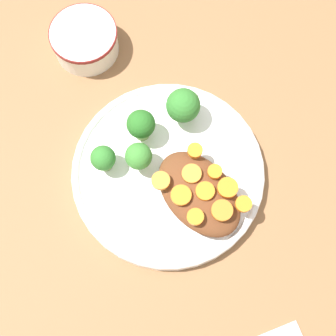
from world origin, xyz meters
name	(u,v)px	position (x,y,z in m)	size (l,w,h in m)	color
ground_plane	(168,176)	(0.00, 0.00, 0.00)	(4.00, 4.00, 0.00)	#8C603D
plate	(168,173)	(0.00, 0.00, 0.01)	(0.25, 0.25, 0.03)	white
dip_bowl	(85,40)	(0.23, -0.03, 0.02)	(0.10, 0.10, 0.04)	white
stew_mound	(199,193)	(-0.05, -0.01, 0.04)	(0.13, 0.08, 0.03)	brown
broccoli_floret_0	(141,125)	(0.06, -0.01, 0.05)	(0.04, 0.04, 0.05)	#759E51
broccoli_floret_1	(103,159)	(0.06, 0.06, 0.05)	(0.03, 0.03, 0.05)	#759E51
broccoli_floret_2	(183,106)	(0.05, -0.06, 0.06)	(0.04, 0.04, 0.06)	#7FA85B
broccoli_floret_3	(139,157)	(0.03, 0.02, 0.05)	(0.03, 0.03, 0.05)	#759E51
carrot_slice_0	(228,188)	(-0.07, -0.04, 0.06)	(0.03, 0.03, 0.01)	orange
carrot_slice_1	(222,210)	(-0.09, -0.01, 0.06)	(0.03, 0.03, 0.01)	orange
carrot_slice_2	(192,174)	(-0.03, -0.01, 0.06)	(0.02, 0.02, 0.00)	orange
carrot_slice_3	(205,191)	(-0.06, -0.01, 0.06)	(0.02, 0.02, 0.01)	orange
carrot_slice_4	(195,151)	(-0.01, -0.04, 0.06)	(0.02, 0.02, 0.01)	orange
carrot_slice_5	(195,217)	(-0.07, 0.02, 0.06)	(0.02, 0.02, 0.01)	orange
carrot_slice_6	(244,204)	(-0.10, -0.04, 0.06)	(0.02, 0.02, 0.01)	orange
carrot_slice_7	(161,181)	(-0.01, 0.02, 0.06)	(0.02, 0.02, 0.01)	orange
carrot_slice_8	(215,172)	(-0.05, -0.04, 0.06)	(0.02, 0.02, 0.01)	orange
carrot_slice_9	(181,195)	(-0.04, 0.01, 0.06)	(0.03, 0.03, 0.01)	orange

